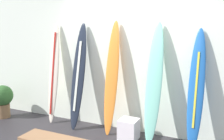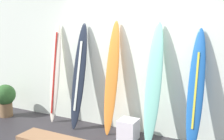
# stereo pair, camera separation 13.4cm
# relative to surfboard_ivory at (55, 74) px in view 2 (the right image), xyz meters

# --- Properties ---
(wall_back) EXTENTS (7.20, 0.20, 2.80)m
(wall_back) POSITION_rel_surfboard_ivory_xyz_m (1.54, 0.30, 0.42)
(wall_back) COLOR white
(wall_back) RESTS_ON ground
(surfboard_ivory) EXTENTS (0.22, 0.37, 1.99)m
(surfboard_ivory) POSITION_rel_surfboard_ivory_xyz_m (0.00, 0.00, 0.00)
(surfboard_ivory) COLOR #EFE0CB
(surfboard_ivory) RESTS_ON ground
(surfboard_charcoal) EXTENTS (0.30, 0.49, 1.99)m
(surfboard_charcoal) POSITION_rel_surfboard_ivory_xyz_m (0.61, -0.06, 0.00)
(surfboard_charcoal) COLOR #1C2330
(surfboard_charcoal) RESTS_ON ground
(surfboard_sunset) EXTENTS (0.26, 0.41, 2.02)m
(surfboard_sunset) POSITION_rel_surfboard_ivory_xyz_m (1.29, -0.03, 0.01)
(surfboard_sunset) COLOR orange
(surfboard_sunset) RESTS_ON ground
(surfboard_seafoam) EXTENTS (0.28, 0.48, 1.99)m
(surfboard_seafoam) POSITION_rel_surfboard_ivory_xyz_m (2.07, -0.07, 0.02)
(surfboard_seafoam) COLOR #7DCBB7
(surfboard_seafoam) RESTS_ON ground
(surfboard_cobalt) EXTENTS (0.25, 0.46, 1.89)m
(surfboard_cobalt) POSITION_rel_surfboard_ivory_xyz_m (2.72, -0.04, -0.05)
(surfboard_cobalt) COLOR #1E5BAE
(surfboard_cobalt) RESTS_ON ground
(display_block_left) EXTENTS (0.31, 0.31, 0.35)m
(display_block_left) POSITION_rel_surfboard_ivory_xyz_m (1.68, -0.17, -0.80)
(display_block_left) COLOR white
(display_block_left) RESTS_ON ground
(potted_plant) EXTENTS (0.44, 0.44, 0.70)m
(potted_plant) POSITION_rel_surfboard_ivory_xyz_m (-1.13, -0.30, -0.57)
(potted_plant) COLOR olive
(potted_plant) RESTS_ON ground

